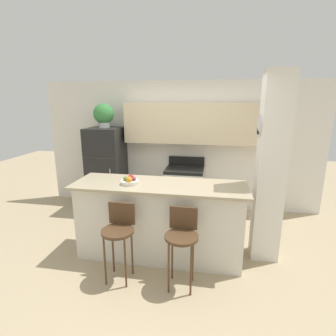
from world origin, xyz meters
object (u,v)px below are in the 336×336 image
(refrigerator, at_px, (107,169))
(potted_plant_on_fridge, at_px, (104,115))
(bar_stool_left, at_px, (119,231))
(stove_range, at_px, (184,190))
(bar_stool_right, at_px, (182,236))
(fruit_bowl, at_px, (130,181))
(trash_bin, at_px, (130,205))

(refrigerator, height_order, potted_plant_on_fridge, potted_plant_on_fridge)
(refrigerator, distance_m, potted_plant_on_fridge, 1.08)
(bar_stool_left, bearing_deg, stove_range, 75.43)
(bar_stool_right, distance_m, fruit_bowl, 1.04)
(bar_stool_left, bearing_deg, fruit_bowl, 91.00)
(potted_plant_on_fridge, bearing_deg, trash_bin, -23.52)
(stove_range, relative_size, bar_stool_right, 1.12)
(fruit_bowl, xyz_separation_m, trash_bin, (-0.47, 1.36, -0.93))
(fruit_bowl, bearing_deg, stove_range, 70.93)
(fruit_bowl, bearing_deg, potted_plant_on_fridge, 122.43)
(refrigerator, distance_m, bar_stool_right, 2.77)
(refrigerator, height_order, fruit_bowl, refrigerator)
(fruit_bowl, bearing_deg, refrigerator, 122.43)
(stove_range, height_order, bar_stool_left, stove_range)
(bar_stool_right, bearing_deg, stove_range, 95.76)
(potted_plant_on_fridge, bearing_deg, refrigerator, -64.05)
(refrigerator, distance_m, stove_range, 1.62)
(bar_stool_left, distance_m, potted_plant_on_fridge, 2.66)
(fruit_bowl, relative_size, trash_bin, 0.63)
(bar_stool_left, distance_m, bar_stool_right, 0.77)
(trash_bin, bearing_deg, fruit_bowl, -71.09)
(potted_plant_on_fridge, bearing_deg, stove_range, 0.90)
(bar_stool_right, height_order, potted_plant_on_fridge, potted_plant_on_fridge)
(potted_plant_on_fridge, height_order, trash_bin, potted_plant_on_fridge)
(potted_plant_on_fridge, relative_size, fruit_bowl, 1.93)
(bar_stool_left, bearing_deg, potted_plant_on_fridge, 116.01)
(bar_stool_right, bearing_deg, trash_bin, 123.71)
(trash_bin, bearing_deg, refrigerator, 156.49)
(bar_stool_left, bearing_deg, refrigerator, 116.01)
(bar_stool_left, xyz_separation_m, bar_stool_right, (0.77, 0.00, 0.00))
(fruit_bowl, height_order, trash_bin, fruit_bowl)
(bar_stool_right, distance_m, trash_bin, 2.29)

